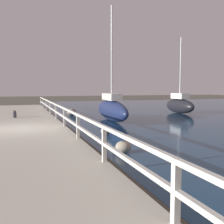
% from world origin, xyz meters
% --- Properties ---
extents(ground_plane, '(120.00, 120.00, 0.00)m').
position_xyz_m(ground_plane, '(0.00, 0.00, 0.00)').
color(ground_plane, '#4C473D').
extents(dock_walkway, '(4.39, 36.00, 0.27)m').
position_xyz_m(dock_walkway, '(0.00, 0.00, 0.13)').
color(dock_walkway, '#B2AD9E').
rests_on(dock_walkway, ground).
extents(railing, '(0.10, 32.50, 0.92)m').
position_xyz_m(railing, '(2.10, -0.00, 0.90)').
color(railing, beige).
rests_on(railing, dock_walkway).
extents(boulder_mid_strip, '(0.49, 0.44, 0.37)m').
position_xyz_m(boulder_mid_strip, '(3.74, -1.47, 0.18)').
color(boulder_mid_strip, '#666056').
rests_on(boulder_mid_strip, ground).
extents(boulder_water_edge, '(0.54, 0.49, 0.40)m').
position_xyz_m(boulder_water_edge, '(3.28, -4.81, 0.20)').
color(boulder_water_edge, gray).
rests_on(boulder_water_edge, ground).
extents(boulder_upstream, '(0.74, 0.67, 0.55)m').
position_xyz_m(boulder_upstream, '(3.79, 7.48, 0.28)').
color(boulder_upstream, slate).
rests_on(boulder_upstream, ground).
extents(mooring_bollard, '(0.24, 0.24, 0.47)m').
position_xyz_m(mooring_bollard, '(-0.29, 4.91, 0.50)').
color(mooring_bollard, '#333338').
rests_on(mooring_bollard, dock_walkway).
extents(sailboat_black, '(1.09, 3.83, 6.36)m').
position_xyz_m(sailboat_black, '(12.85, 6.42, 0.73)').
color(sailboat_black, black).
rests_on(sailboat_black, water_surface).
extents(sailboat_navy, '(1.27, 5.96, 7.34)m').
position_xyz_m(sailboat_navy, '(5.70, 3.43, 0.77)').
color(sailboat_navy, '#192347').
rests_on(sailboat_navy, water_surface).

